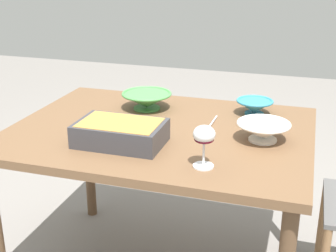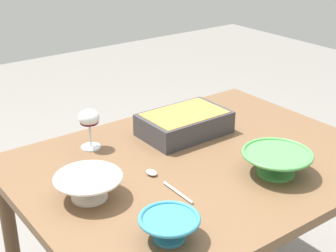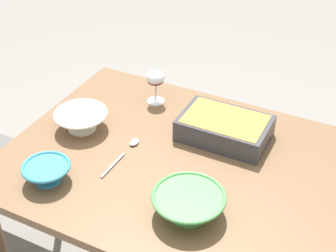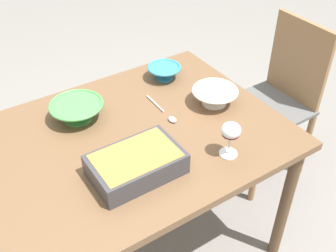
# 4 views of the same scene
# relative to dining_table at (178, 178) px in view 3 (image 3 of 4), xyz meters

# --- Properties ---
(dining_table) EXTENTS (1.22, 0.92, 0.74)m
(dining_table) POSITION_rel_dining_table_xyz_m (0.00, 0.00, 0.00)
(dining_table) COLOR brown
(dining_table) RESTS_ON ground_plane
(wine_glass) EXTENTS (0.08, 0.08, 0.15)m
(wine_glass) POSITION_rel_dining_table_xyz_m (-0.25, 0.30, 0.19)
(wine_glass) COLOR white
(wine_glass) RESTS_ON dining_table
(casserole_dish) EXTENTS (0.33, 0.21, 0.09)m
(casserole_dish) POSITION_rel_dining_table_xyz_m (0.09, 0.20, 0.13)
(casserole_dish) COLOR #38383D
(casserole_dish) RESTS_ON dining_table
(mixing_bowl) EXTENTS (0.23, 0.23, 0.08)m
(mixing_bowl) POSITION_rel_dining_table_xyz_m (0.14, -0.22, 0.13)
(mixing_bowl) COLOR #4C994C
(mixing_bowl) RESTS_ON dining_table
(small_bowl) EXTENTS (0.16, 0.16, 0.07)m
(small_bowl) POSITION_rel_dining_table_xyz_m (-0.34, -0.29, 0.12)
(small_bowl) COLOR teal
(small_bowl) RESTS_ON dining_table
(serving_bowl) EXTENTS (0.20, 0.20, 0.08)m
(serving_bowl) POSITION_rel_dining_table_xyz_m (-0.42, 0.01, 0.12)
(serving_bowl) COLOR white
(serving_bowl) RESTS_ON dining_table
(serving_spoon) EXTENTS (0.03, 0.24, 0.01)m
(serving_spoon) POSITION_rel_dining_table_xyz_m (-0.19, -0.03, 0.09)
(serving_spoon) COLOR silver
(serving_spoon) RESTS_ON dining_table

